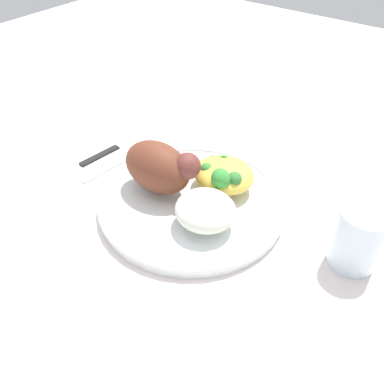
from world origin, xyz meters
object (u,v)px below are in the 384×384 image
Objects in this scene: mac_cheese_with_broccoli at (223,175)px; fork at (121,162)px; roasted_chicken at (160,167)px; knife at (117,146)px; plate at (192,202)px; water_glass at (358,238)px; rice_pile at (205,210)px.

fork is at bearing -170.61° from mac_cheese_with_broccoli.
roasted_chicken is 1.30× the size of mac_cheese_with_broccoli.
knife is (-0.04, 0.03, 0.00)m from fork.
plate is at bearing -113.57° from mac_cheese_with_broccoli.
water_glass is (0.21, -0.01, 0.00)m from mac_cheese_with_broccoli.
plate is 0.07m from roasted_chicken.
mac_cheese_with_broccoli is 0.23m from knife.
fork is at bearing -35.99° from knife.
mac_cheese_with_broccoli is 1.08× the size of water_glass.
roasted_chicken is 0.10m from rice_pile.
mac_cheese_with_broccoli is (0.02, 0.05, 0.03)m from plate.
roasted_chicken is 0.29m from water_glass.
plate is 0.06m from mac_cheese_with_broccoli.
mac_cheese_with_broccoli is at bearing 0.75° from knife.
rice_pile is 0.45× the size of knife.
knife is (-0.16, 0.06, -0.06)m from roasted_chicken.
roasted_chicken is at bearing -169.57° from water_glass.
water_glass reaches higher than plate.
plate is 0.21m from knife.
rice_pile is 0.20m from water_glass.
plate is 1.99× the size of fork.
roasted_chicken is at bearing -20.13° from knife.
mac_cheese_with_broccoli is at bearing 39.77° from roasted_chicken.
rice_pile is 0.23m from fork.
plate is 3.31× the size of rice_pile.
rice_pile is at bearing -158.49° from water_glass.
rice_pile is at bearing -33.99° from plate.
water_glass reaches higher than mac_cheese_with_broccoli.
water_glass is at bearing -0.70° from knife.
mac_cheese_with_broccoli is at bearing 177.72° from water_glass.
knife is 2.18× the size of water_glass.
plate is at bearing -6.16° from fork.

